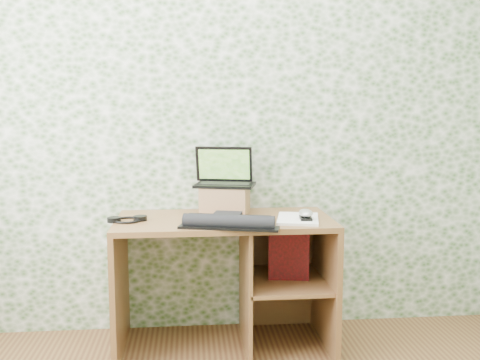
{
  "coord_description": "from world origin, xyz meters",
  "views": [
    {
      "loc": [
        -0.19,
        -1.48,
        1.36
      ],
      "look_at": [
        0.08,
        1.39,
        0.97
      ],
      "focal_mm": 40.0,
      "sensor_mm": 36.0,
      "label": 1
    }
  ],
  "objects": [
    {
      "name": "wall_back",
      "position": [
        0.0,
        1.75,
        1.3
      ],
      "size": [
        3.5,
        0.0,
        3.5
      ],
      "primitive_type": "plane",
      "rotation": [
        1.57,
        0.0,
        0.0
      ],
      "color": "silver",
      "rests_on": "ground"
    },
    {
      "name": "desk",
      "position": [
        0.08,
        1.47,
        0.48
      ],
      "size": [
        1.2,
        0.6,
        0.75
      ],
      "color": "brown",
      "rests_on": "floor"
    },
    {
      "name": "riser",
      "position": [
        0.02,
        1.58,
        0.83
      ],
      "size": [
        0.31,
        0.28,
        0.16
      ],
      "primitive_type": "cube",
      "rotation": [
        0.0,
        0.0,
        -0.24
      ],
      "color": "brown",
      "rests_on": "desk"
    },
    {
      "name": "laptop",
      "position": [
        0.02,
        1.62,
        0.96
      ],
      "size": [
        0.38,
        0.31,
        0.23
      ],
      "rotation": [
        0.0,
        0.0,
        -0.24
      ],
      "color": "black",
      "rests_on": "riser"
    },
    {
      "name": "keyboard",
      "position": [
        0.01,
        1.25,
        0.77
      ],
      "size": [
        0.52,
        0.37,
        0.07
      ],
      "rotation": [
        0.0,
        0.0,
        -0.26
      ],
      "color": "black",
      "rests_on": "desk"
    },
    {
      "name": "headphones",
      "position": [
        -0.53,
        1.41,
        0.76
      ],
      "size": [
        0.21,
        0.18,
        0.03
      ],
      "rotation": [
        0.0,
        0.0,
        0.19
      ],
      "color": "black",
      "rests_on": "desk"
    },
    {
      "name": "notepad",
      "position": [
        0.4,
        1.35,
        0.76
      ],
      "size": [
        0.28,
        0.35,
        0.01
      ],
      "primitive_type": "cube",
      "rotation": [
        0.0,
        0.0,
        -0.22
      ],
      "color": "white",
      "rests_on": "desk"
    },
    {
      "name": "mouse",
      "position": [
        0.43,
        1.31,
        0.78
      ],
      "size": [
        0.09,
        0.13,
        0.04
      ],
      "primitive_type": "ellipsoid",
      "rotation": [
        0.0,
        0.0,
        -0.11
      ],
      "color": "#B9B9BC",
      "rests_on": "notepad"
    },
    {
      "name": "pen",
      "position": [
        0.46,
        1.38,
        0.77
      ],
      "size": [
        0.08,
        0.15,
        0.01
      ],
      "primitive_type": "cylinder",
      "rotation": [
        1.57,
        0.0,
        -0.49
      ],
      "color": "black",
      "rests_on": "notepad"
    },
    {
      "name": "red_box",
      "position": [
        0.37,
        1.44,
        0.53
      ],
      "size": [
        0.24,
        0.11,
        0.28
      ],
      "primitive_type": "cube",
      "rotation": [
        0.0,
        0.0,
        -0.16
      ],
      "color": "maroon",
      "rests_on": "desk"
    }
  ]
}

